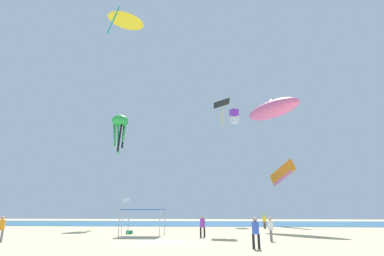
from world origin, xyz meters
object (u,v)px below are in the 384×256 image
object	(u,v)px
person_near_tent	(264,220)
kite_parafoil_orange	(282,173)
person_rightmost	(271,227)
kite_box_purple	(234,116)
person_leftmost	(202,224)
person_central	(1,227)
canopy_tent	(144,210)
person_far_shore	(256,230)
kite_octopus_green	(120,123)
kite_delta_yellow	(126,18)
cooler_box	(129,232)
kite_inflatable_pink	(272,109)
kite_diamond_black	(222,105)
banner_flag	(123,212)

from	to	relation	value
person_near_tent	kite_parafoil_orange	world-z (taller)	kite_parafoil_orange
person_rightmost	kite_parafoil_orange	xyz separation A→B (m)	(6.13, 21.08, 6.37)
kite_box_purple	kite_parafoil_orange	distance (m)	13.69
person_leftmost	person_central	distance (m)	14.42
canopy_tent	person_central	distance (m)	10.24
kite_parafoil_orange	person_far_shore	bearing A→B (deg)	139.30
kite_box_purple	kite_octopus_green	distance (m)	20.46
person_leftmost	person_central	bearing A→B (deg)	13.77
kite_delta_yellow	kite_box_purple	world-z (taller)	kite_delta_yellow
person_near_tent	person_rightmost	size ratio (longest dim) A/B	1.05
cooler_box	kite_inflatable_pink	distance (m)	23.29
person_rightmost	kite_diamond_black	bearing A→B (deg)	-163.97
canopy_tent	kite_inflatable_pink	distance (m)	21.95
person_leftmost	person_far_shore	distance (m)	7.75
kite_delta_yellow	kite_parafoil_orange	distance (m)	29.51
canopy_tent	person_rightmost	bearing A→B (deg)	-18.81
person_far_shore	person_near_tent	bearing A→B (deg)	74.49
kite_box_purple	kite_octopus_green	world-z (taller)	kite_box_purple
banner_flag	kite_parafoil_orange	size ratio (longest dim) A/B	0.61
kite_delta_yellow	person_near_tent	bearing A→B (deg)	-15.63
kite_octopus_green	kite_parafoil_orange	size ratio (longest dim) A/B	1.06
person_central	canopy_tent	bearing A→B (deg)	37.61
person_rightmost	banner_flag	size ratio (longest dim) A/B	0.52
person_leftmost	person_central	world-z (taller)	person_central
kite_octopus_green	kite_parafoil_orange	bearing A→B (deg)	16.65
person_leftmost	person_central	xyz separation A→B (m)	(-13.60, -4.80, 0.03)
person_central	person_rightmost	distance (m)	18.66
person_rightmost	kite_octopus_green	distance (m)	26.81
cooler_box	kite_inflatable_pink	world-z (taller)	kite_inflatable_pink
canopy_tent	cooler_box	distance (m)	3.41
canopy_tent	person_near_tent	bearing A→B (deg)	44.53
kite_delta_yellow	banner_flag	bearing A→B (deg)	4.24
kite_delta_yellow	person_far_shore	bearing A→B (deg)	-89.67
person_near_tent	kite_octopus_green	world-z (taller)	kite_octopus_green
person_leftmost	kite_parafoil_orange	distance (m)	22.41
canopy_tent	cooler_box	bearing A→B (deg)	128.44
kite_inflatable_pink	kite_octopus_green	distance (m)	21.00
person_central	kite_parafoil_orange	xyz separation A→B (m)	(24.67, 23.23, 6.31)
cooler_box	person_leftmost	bearing A→B (deg)	-23.58
banner_flag	kite_octopus_green	bearing A→B (deg)	112.04
person_near_tent	cooler_box	xyz separation A→B (m)	(-13.93, -9.75, -0.82)
person_leftmost	kite_box_purple	world-z (taller)	kite_box_purple
banner_flag	kite_diamond_black	distance (m)	16.56
person_rightmost	banner_flag	xyz separation A→B (m)	(-11.87, 3.74, 0.97)
kite_diamond_black	kite_octopus_green	size ratio (longest dim) A/B	0.54
person_near_tent	kite_inflatable_pink	world-z (taller)	kite_inflatable_pink
kite_inflatable_pink	person_far_shore	bearing A→B (deg)	-57.39
person_far_shore	banner_flag	xyz separation A→B (m)	(-10.20, 8.12, 0.91)
banner_flag	person_near_tent	bearing A→B (deg)	39.67
cooler_box	kite_diamond_black	world-z (taller)	kite_diamond_black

